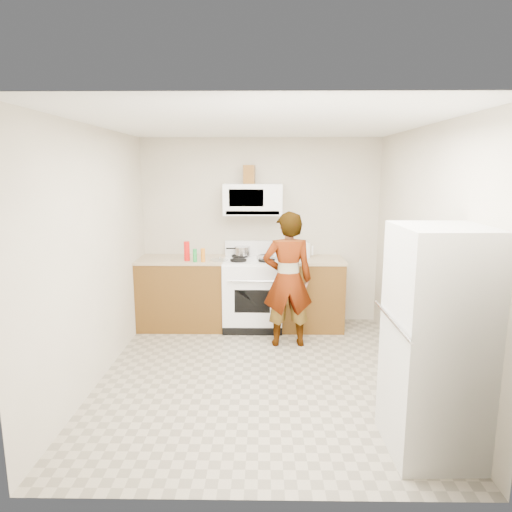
{
  "coord_description": "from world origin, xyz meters",
  "views": [
    {
      "loc": [
        0.03,
        -4.37,
        2.08
      ],
      "look_at": [
        -0.04,
        0.55,
        1.15
      ],
      "focal_mm": 32.0,
      "sensor_mm": 36.0,
      "label": 1
    }
  ],
  "objects_px": {
    "microwave": "(253,199)",
    "fridge": "(441,342)",
    "saucepan": "(242,251)",
    "person": "(288,279)",
    "gas_range": "(253,292)",
    "kettle": "(305,250)"
  },
  "relations": [
    {
      "from": "microwave",
      "to": "fridge",
      "type": "relative_size",
      "value": 0.45
    },
    {
      "from": "person",
      "to": "microwave",
      "type": "bearing_deg",
      "value": -64.16
    },
    {
      "from": "microwave",
      "to": "person",
      "type": "xyz_separation_m",
      "value": [
        0.43,
        -0.75,
        -0.89
      ]
    },
    {
      "from": "kettle",
      "to": "saucepan",
      "type": "height_order",
      "value": "kettle"
    },
    {
      "from": "person",
      "to": "saucepan",
      "type": "height_order",
      "value": "person"
    },
    {
      "from": "person",
      "to": "saucepan",
      "type": "xyz_separation_m",
      "value": [
        -0.57,
        0.77,
        0.2
      ]
    },
    {
      "from": "fridge",
      "to": "kettle",
      "type": "bearing_deg",
      "value": 103.46
    },
    {
      "from": "gas_range",
      "to": "person",
      "type": "bearing_deg",
      "value": -55.64
    },
    {
      "from": "microwave",
      "to": "person",
      "type": "relative_size",
      "value": 0.47
    },
    {
      "from": "saucepan",
      "to": "gas_range",
      "type": "bearing_deg",
      "value": -46.42
    },
    {
      "from": "microwave",
      "to": "saucepan",
      "type": "xyz_separation_m",
      "value": [
        -0.14,
        0.02,
        -0.69
      ]
    },
    {
      "from": "gas_range",
      "to": "person",
      "type": "distance_m",
      "value": 0.82
    },
    {
      "from": "saucepan",
      "to": "fridge",
      "type": "bearing_deg",
      "value": -61.21
    },
    {
      "from": "microwave",
      "to": "saucepan",
      "type": "height_order",
      "value": "microwave"
    },
    {
      "from": "microwave",
      "to": "fridge",
      "type": "distance_m",
      "value": 3.29
    },
    {
      "from": "microwave",
      "to": "saucepan",
      "type": "bearing_deg",
      "value": 171.91
    },
    {
      "from": "gas_range",
      "to": "saucepan",
      "type": "xyz_separation_m",
      "value": [
        -0.14,
        0.15,
        0.52
      ]
    },
    {
      "from": "microwave",
      "to": "person",
      "type": "height_order",
      "value": "microwave"
    },
    {
      "from": "gas_range",
      "to": "saucepan",
      "type": "relative_size",
      "value": 5.64
    },
    {
      "from": "saucepan",
      "to": "person",
      "type": "bearing_deg",
      "value": -53.69
    },
    {
      "from": "microwave",
      "to": "fridge",
      "type": "xyz_separation_m",
      "value": [
        1.43,
        -2.84,
        -0.85
      ]
    },
    {
      "from": "kettle",
      "to": "saucepan",
      "type": "xyz_separation_m",
      "value": [
        -0.83,
        0.05,
        -0.02
      ]
    }
  ]
}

